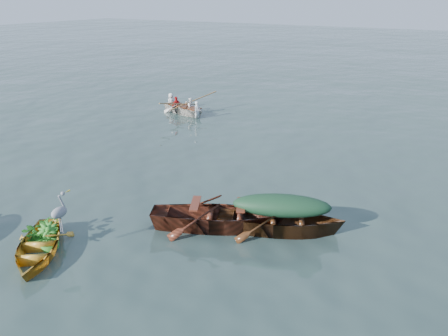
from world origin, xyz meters
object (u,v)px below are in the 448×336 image
object	(u,v)px
open_wooden_boat	(218,228)
rowed_boat	(184,114)
yellow_dinghy	(39,255)
green_tarp_boat	(280,232)
heron	(60,218)

from	to	relation	value
open_wooden_boat	rowed_boat	size ratio (longest dim) A/B	1.27
yellow_dinghy	rowed_boat	distance (m)	12.20
green_tarp_boat	open_wooden_boat	size ratio (longest dim) A/B	0.93
green_tarp_boat	open_wooden_boat	xyz separation A→B (m)	(-1.37, -0.60, 0.00)
yellow_dinghy	open_wooden_boat	size ratio (longest dim) A/B	0.64
yellow_dinghy	green_tarp_boat	world-z (taller)	green_tarp_boat
heron	yellow_dinghy	bearing A→B (deg)	-174.81
yellow_dinghy	green_tarp_boat	xyz separation A→B (m)	(4.13, 3.60, 0.00)
rowed_boat	heron	xyz separation A→B (m)	(4.68, -11.05, 0.84)
green_tarp_boat	rowed_boat	distance (m)	11.49
green_tarp_boat	open_wooden_boat	distance (m)	1.50
rowed_boat	green_tarp_boat	bearing A→B (deg)	-119.50
yellow_dinghy	green_tarp_boat	size ratio (longest dim) A/B	0.69
yellow_dinghy	green_tarp_boat	bearing A→B (deg)	3.01
rowed_boat	heron	world-z (taller)	heron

